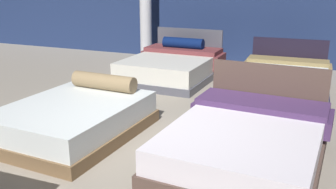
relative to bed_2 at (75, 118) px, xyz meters
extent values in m
cube|color=gray|center=(1.13, -0.12, -0.24)|extent=(18.00, 18.00, 0.02)
cube|color=brown|center=(0.00, -0.03, -0.15)|extent=(1.58, 2.01, 0.16)
cube|color=silver|center=(0.00, -0.03, 0.07)|extent=(1.52, 1.95, 0.28)
cylinder|color=#8C7450|center=(0.03, 0.68, 0.32)|extent=(0.99, 0.27, 0.23)
cube|color=#503C34|center=(2.21, -0.03, -0.12)|extent=(1.67, 2.17, 0.21)
cube|color=silver|center=(2.21, -0.03, 0.11)|extent=(1.60, 2.11, 0.26)
cube|color=#503C34|center=(2.27, 1.01, 0.24)|extent=(1.46, 0.12, 0.93)
cube|color=#452C55|center=(2.26, 0.69, 0.27)|extent=(1.56, 0.66, 0.07)
cube|color=#452C55|center=(1.48, 0.74, 0.14)|extent=(0.11, 0.58, 0.20)
cube|color=#452C55|center=(3.03, 0.65, 0.14)|extent=(0.11, 0.58, 0.20)
cube|color=#4C4C57|center=(0.07, 3.09, -0.16)|extent=(1.67, 2.09, 0.14)
cube|color=silver|center=(0.07, 3.09, 0.07)|extent=(1.61, 2.02, 0.32)
cube|color=#4C4C57|center=(0.09, 4.11, 0.23)|extent=(1.53, 0.08, 0.92)
cube|color=brown|center=(0.08, 3.77, 0.28)|extent=(1.62, 0.67, 0.09)
cube|color=brown|center=(-0.74, 3.79, 0.09)|extent=(0.11, 0.63, 0.29)
cube|color=brown|center=(0.91, 3.75, 0.09)|extent=(0.11, 0.63, 0.29)
cylinder|color=#091949|center=(0.08, 3.77, 0.42)|extent=(0.90, 0.26, 0.24)
cube|color=black|center=(2.27, 3.02, -0.14)|extent=(1.58, 2.04, 0.18)
cube|color=silver|center=(2.27, 3.02, 0.06)|extent=(1.52, 1.98, 0.23)
cube|color=black|center=(2.25, 4.02, 0.19)|extent=(1.44, 0.07, 0.84)
cube|color=olive|center=(2.26, 3.77, 0.21)|extent=(1.52, 0.48, 0.07)
cube|color=olive|center=(1.48, 3.76, 0.06)|extent=(0.08, 0.44, 0.24)
cube|color=olive|center=(3.03, 3.79, 0.06)|extent=(0.08, 0.44, 0.24)
camera|label=1|loc=(2.88, -3.73, 1.70)|focal=40.06mm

